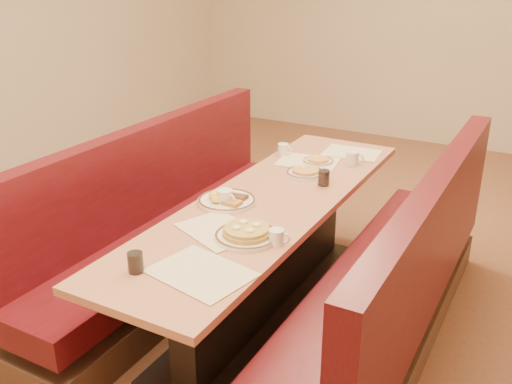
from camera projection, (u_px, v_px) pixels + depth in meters
The scene contains 18 objects.
ground at pixel (269, 312), 3.46m from camera, with size 8.00×8.00×0.00m, color #9E6647.
diner_table at pixel (269, 258), 3.32m from camera, with size 0.70×2.50×0.75m.
booth_left at pixel (168, 233), 3.65m from camera, with size 0.55×2.50×1.05m.
booth_right at pixel (393, 293), 3.00m from camera, with size 0.55×2.50×1.05m.
placemat_near_left at pixel (219, 230), 2.80m from camera, with size 0.39×0.29×0.00m, color beige.
placemat_near_right at pixel (201, 273), 2.42m from camera, with size 0.42×0.31×0.00m, color beige.
placemat_far_left at pixel (308, 162), 3.75m from camera, with size 0.38×0.29×0.00m, color beige.
placemat_far_right at pixel (352, 153), 3.93m from camera, with size 0.37×0.28×0.00m, color beige.
pancake_plate at pixel (247, 234), 2.72m from camera, with size 0.31×0.31×0.07m.
eggs_plate at pixel (226, 200), 3.12m from camera, with size 0.32×0.32×0.06m.
extra_plate_mid at pixel (318, 161), 3.74m from camera, with size 0.20×0.20×0.04m.
extra_plate_far at pixel (305, 172), 3.53m from camera, with size 0.24×0.24×0.05m.
coffee_mug_a at pixel (277, 237), 2.65m from camera, with size 0.10×0.07×0.08m.
coffee_mug_b at pixel (226, 198), 3.07m from camera, with size 0.12×0.08×0.09m.
coffee_mug_c at pixel (353, 158), 3.69m from camera, with size 0.11×0.08×0.09m.
coffee_mug_d at pixel (284, 149), 3.88m from camera, with size 0.10×0.07×0.08m.
soda_tumbler_near at pixel (135, 262), 2.42m from camera, with size 0.07×0.07×0.09m.
soda_tumbler_mid at pixel (324, 178), 3.36m from camera, with size 0.07×0.07×0.09m.
Camera 1 is at (1.35, -2.60, 1.99)m, focal length 40.00 mm.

